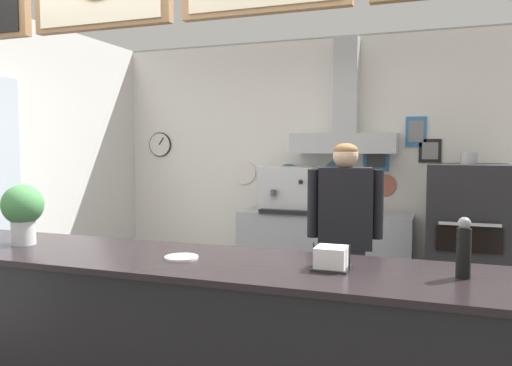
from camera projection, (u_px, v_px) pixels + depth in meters
name	position (u px, v px, depth m)	size (l,w,h in m)	color
back_wall_assembly	(312.00, 158.00, 5.29)	(4.55, 3.15, 2.72)	#9E9E99
service_counter	(166.00, 357.00, 2.53)	(3.96, 0.69, 1.03)	black
back_prep_counter	(324.00, 258.00, 5.09)	(1.72, 0.53, 0.91)	#A3A5AD
pizza_oven	(466.00, 246.00, 4.37)	(0.66, 0.73, 1.52)	#232326
shop_worker	(344.00, 246.00, 3.59)	(0.52, 0.29, 1.60)	#232328
espresso_machine	(290.00, 189.00, 5.14)	(0.55, 0.46, 0.46)	silver
potted_oregano	(356.00, 203.00, 4.95)	(0.14, 0.14, 0.18)	beige
potted_thyme	(322.00, 198.00, 5.09)	(0.18, 0.18, 0.24)	#9E563D
pepper_grinder	(464.00, 248.00, 2.07)	(0.06, 0.06, 0.25)	black
condiment_plate	(182.00, 257.00, 2.44)	(0.16, 0.16, 0.01)	white
napkin_holder	(331.00, 259.00, 2.23)	(0.17, 0.16, 0.11)	#262628
basil_vase	(23.00, 211.00, 2.78)	(0.22, 0.22, 0.34)	silver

